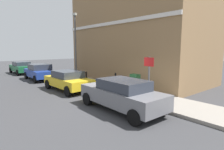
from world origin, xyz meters
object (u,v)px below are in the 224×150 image
object	(u,v)px
car_grey	(122,94)
bollard_far_kerb	(86,78)
utility_cabinet	(135,84)
lamppost	(75,43)
bollard_near_cabinet	(115,80)
car_blue	(40,72)
car_green	(22,67)
street_sign	(149,73)
car_yellow	(68,80)

from	to	relation	value
car_grey	bollard_far_kerb	size ratio (longest dim) A/B	4.27
utility_cabinet	lamppost	size ratio (longest dim) A/B	0.20
bollard_near_cabinet	car_blue	bearing A→B (deg)	109.18
car_blue	lamppost	bearing A→B (deg)	-132.79
utility_cabinet	bollard_far_kerb	distance (m)	3.95
car_green	bollard_near_cabinet	world-z (taller)	car_green
utility_cabinet	bollard_far_kerb	xyz separation A→B (m)	(-1.11, 3.79, 0.02)
car_grey	street_sign	xyz separation A→B (m)	(1.58, -0.28, 0.89)
car_grey	bollard_far_kerb	world-z (taller)	car_grey
bollard_near_cabinet	lamppost	distance (m)	5.78
car_blue	bollard_far_kerb	distance (m)	5.82
car_yellow	car_green	distance (m)	11.21
street_sign	car_green	bearing A→B (deg)	95.76
bollard_near_cabinet	street_sign	world-z (taller)	street_sign
car_blue	street_sign	size ratio (longest dim) A/B	1.74
car_yellow	car_blue	world-z (taller)	car_blue
car_grey	utility_cabinet	distance (m)	2.99
car_yellow	lamppost	xyz separation A→B (m)	(2.46, 3.28, 2.59)
car_yellow	car_green	bearing A→B (deg)	-0.94
street_sign	bollard_near_cabinet	bearing A→B (deg)	74.02
car_green	street_sign	distance (m)	16.97
car_yellow	lamppost	distance (m)	4.85
car_blue	car_green	size ratio (longest dim) A/B	0.98
car_blue	lamppost	size ratio (longest dim) A/B	0.70
car_blue	utility_cabinet	size ratio (longest dim) A/B	3.49
car_green	bollard_near_cabinet	distance (m)	13.38
car_yellow	car_blue	distance (m)	5.63
utility_cabinet	street_sign	xyz separation A→B (m)	(-0.98, -1.84, 0.98)
street_sign	utility_cabinet	bearing A→B (deg)	61.91
lamppost	car_blue	bearing A→B (deg)	135.82
car_green	bollard_far_kerb	distance (m)	11.34
car_grey	lamppost	xyz separation A→B (m)	(2.46, 8.65, 2.53)
bollard_far_kerb	lamppost	xyz separation A→B (m)	(1.02, 3.30, 2.60)
lamppost	car_grey	bearing A→B (deg)	-105.89
street_sign	car_yellow	bearing A→B (deg)	105.56
car_blue	street_sign	bearing A→B (deg)	-170.89
car_blue	utility_cabinet	bearing A→B (deg)	-163.72
car_grey	car_yellow	xyz separation A→B (m)	(0.00, 5.37, -0.06)
car_grey	car_yellow	size ratio (longest dim) A/B	1.09
car_grey	car_green	bearing A→B (deg)	1.32
bollard_far_kerb	lamppost	bearing A→B (deg)	72.87
car_grey	bollard_near_cabinet	world-z (taller)	car_grey
bollard_near_cabinet	lamppost	xyz separation A→B (m)	(-0.19, 5.16, 2.60)
bollard_far_kerb	lamppost	distance (m)	4.32
street_sign	lamppost	xyz separation A→B (m)	(0.89, 8.93, 1.64)
car_green	car_blue	bearing A→B (deg)	-179.41
bollard_near_cabinet	car_yellow	bearing A→B (deg)	144.69
street_sign	lamppost	size ratio (longest dim) A/B	0.40
car_grey	car_blue	xyz separation A→B (m)	(0.05, 11.00, -0.02)
car_yellow	car_green	xyz separation A→B (m)	(-0.13, 11.21, 0.01)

